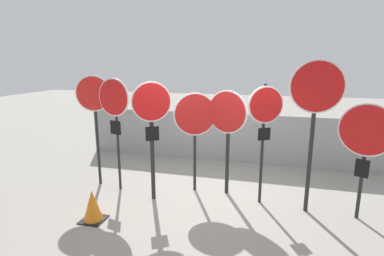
# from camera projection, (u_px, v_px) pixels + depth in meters

# --- Properties ---
(ground_plane) EXTENTS (40.00, 40.00, 0.00)m
(ground_plane) POSITION_uv_depth(u_px,v_px,m) (209.00, 197.00, 6.24)
(ground_plane) COLOR gray
(fence_back) EXTENTS (8.28, 0.12, 1.37)m
(fence_back) POSITION_uv_depth(u_px,v_px,m) (227.00, 137.00, 8.39)
(fence_back) COLOR gray
(fence_back) RESTS_ON ground
(stop_sign_0) EXTENTS (0.77, 0.21, 2.49)m
(stop_sign_0) POSITION_uv_depth(u_px,v_px,m) (94.00, 104.00, 6.51)
(stop_sign_0) COLOR black
(stop_sign_0) RESTS_ON ground
(stop_sign_1) EXTENTS (0.78, 0.22, 2.45)m
(stop_sign_1) POSITION_uv_depth(u_px,v_px,m) (114.00, 107.00, 6.23)
(stop_sign_1) COLOR black
(stop_sign_1) RESTS_ON ground
(stop_sign_2) EXTENTS (0.68, 0.42, 2.41)m
(stop_sign_2) POSITION_uv_depth(u_px,v_px,m) (152.00, 119.00, 5.79)
(stop_sign_2) COLOR black
(stop_sign_2) RESTS_ON ground
(stop_sign_3) EXTENTS (0.86, 0.34, 2.15)m
(stop_sign_3) POSITION_uv_depth(u_px,v_px,m) (195.00, 120.00, 6.22)
(stop_sign_3) COLOR black
(stop_sign_3) RESTS_ON ground
(stop_sign_4) EXTENTS (0.84, 0.32, 2.22)m
(stop_sign_4) POSITION_uv_depth(u_px,v_px,m) (227.00, 121.00, 6.07)
(stop_sign_4) COLOR black
(stop_sign_4) RESTS_ON ground
(stop_sign_5) EXTENTS (0.64, 0.34, 2.37)m
(stop_sign_5) POSITION_uv_depth(u_px,v_px,m) (265.00, 117.00, 5.61)
(stop_sign_5) COLOR black
(stop_sign_5) RESTS_ON ground
(stop_sign_6) EXTENTS (0.93, 0.16, 2.81)m
(stop_sign_6) POSITION_uv_depth(u_px,v_px,m) (315.00, 103.00, 5.19)
(stop_sign_6) COLOR black
(stop_sign_6) RESTS_ON ground
(stop_sign_7) EXTENTS (0.84, 0.43, 2.10)m
(stop_sign_7) POSITION_uv_depth(u_px,v_px,m) (366.00, 137.00, 5.06)
(stop_sign_7) COLOR black
(stop_sign_7) RESTS_ON ground
(traffic_cone_0) EXTENTS (0.41, 0.41, 0.57)m
(traffic_cone_0) POSITION_uv_depth(u_px,v_px,m) (93.00, 206.00, 5.29)
(traffic_cone_0) COLOR black
(traffic_cone_0) RESTS_ON ground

